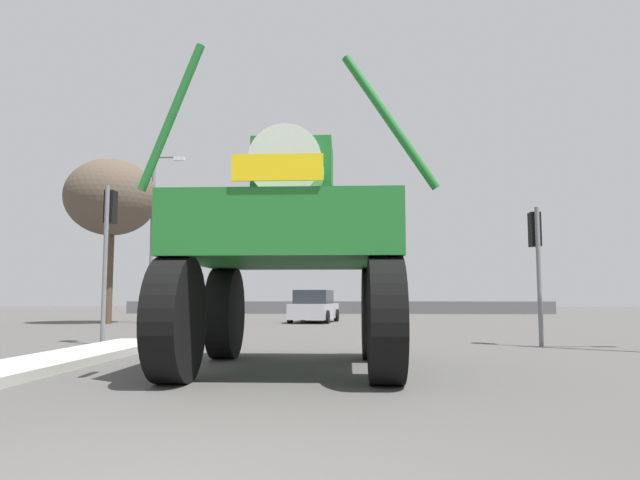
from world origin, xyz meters
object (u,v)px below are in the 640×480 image
(oversize_sprayer, at_px, (292,245))
(streetlight_far_left, at_px, (155,229))
(traffic_signal_near_left, at_px, (109,228))
(traffic_signal_near_right, at_px, (536,245))
(bare_tree_left, at_px, (111,198))
(sedan_ahead, at_px, (314,307))

(oversize_sprayer, relative_size, streetlight_far_left, 0.64)
(traffic_signal_near_left, distance_m, streetlight_far_left, 12.69)
(traffic_signal_near_left, bearing_deg, oversize_sprayer, -43.33)
(traffic_signal_near_right, bearing_deg, traffic_signal_near_left, -179.95)
(oversize_sprayer, distance_m, traffic_signal_near_right, 7.35)
(traffic_signal_near_left, distance_m, traffic_signal_near_right, 10.65)
(traffic_signal_near_left, relative_size, streetlight_far_left, 0.50)
(streetlight_far_left, height_order, bare_tree_left, streetlight_far_left)
(sedan_ahead, height_order, streetlight_far_left, streetlight_far_left)
(streetlight_far_left, bearing_deg, sedan_ahead, 9.61)
(bare_tree_left, bearing_deg, traffic_signal_near_left, -67.19)
(oversize_sprayer, relative_size, sedan_ahead, 1.18)
(traffic_signal_near_right, xyz_separation_m, bare_tree_left, (-15.47, 11.47, 3.25))
(traffic_signal_near_left, bearing_deg, bare_tree_left, 112.81)
(traffic_signal_near_right, xyz_separation_m, streetlight_far_left, (-13.67, 12.23, 1.93))
(traffic_signal_near_left, height_order, bare_tree_left, bare_tree_left)
(sedan_ahead, xyz_separation_m, bare_tree_left, (-9.18, -2.01, 4.97))
(oversize_sprayer, xyz_separation_m, traffic_signal_near_right, (5.47, 4.89, 0.41))
(traffic_signal_near_right, bearing_deg, streetlight_far_left, 138.17)
(sedan_ahead, bearing_deg, streetlight_far_left, 107.16)
(traffic_signal_near_right, height_order, bare_tree_left, bare_tree_left)
(oversize_sprayer, bearing_deg, traffic_signal_near_left, 46.14)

